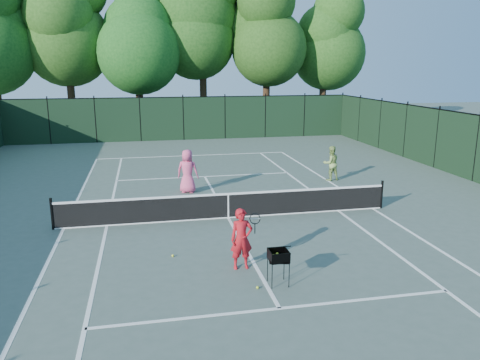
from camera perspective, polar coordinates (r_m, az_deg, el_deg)
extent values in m
plane|color=#49594E|center=(16.44, -1.44, -4.65)|extent=(90.00, 90.00, 0.00)
cube|color=white|center=(16.44, -20.70, -5.56)|extent=(0.10, 23.77, 0.01)
cube|color=white|center=(18.17, 15.88, -3.36)|extent=(0.10, 23.77, 0.01)
cube|color=white|center=(16.27, -15.92, -5.39)|extent=(0.10, 23.77, 0.01)
cube|color=white|center=(17.59, 11.90, -3.69)|extent=(0.10, 23.77, 0.01)
cube|color=white|center=(27.86, -5.76, 2.99)|extent=(10.97, 0.10, 0.01)
cube|color=white|center=(10.71, 4.85, -15.32)|extent=(8.23, 0.10, 0.01)
cube|color=white|center=(22.53, -4.31, 0.43)|extent=(8.23, 0.10, 0.01)
cube|color=white|center=(16.44, -1.44, -4.64)|extent=(0.10, 12.80, 0.01)
cube|color=black|center=(16.30, -1.45, -3.13)|extent=(11.60, 0.03, 0.85)
cube|color=white|center=(16.18, -1.46, -1.71)|extent=(11.60, 0.05, 0.07)
cube|color=white|center=(16.43, -1.44, -4.58)|extent=(11.60, 0.05, 0.04)
cube|color=white|center=(16.30, -1.45, -3.13)|extent=(0.05, 0.04, 0.91)
cylinder|color=black|center=(16.34, -21.95, -3.85)|extent=(0.09, 0.09, 1.06)
cylinder|color=black|center=(18.17, 16.87, -1.70)|extent=(0.09, 0.09, 1.06)
cube|color=black|center=(33.66, -6.92, 7.41)|extent=(24.00, 0.05, 3.00)
cylinder|color=black|center=(37.82, -19.80, 8.77)|extent=(0.56, 0.56, 4.80)
ellipsoid|color=#1F4814|center=(37.88, -20.61, 18.30)|extent=(6.80, 6.80, 10.54)
cylinder|color=black|center=(37.28, -12.10, 8.83)|extent=(0.56, 0.56, 4.30)
ellipsoid|color=#154A17|center=(37.24, -12.55, 17.43)|extent=(6.00, 6.00, 9.30)
cylinder|color=black|center=(38.04, -4.47, 9.71)|extent=(0.56, 0.56, 5.00)
ellipsoid|color=#184313|center=(38.14, -4.67, 19.53)|extent=(7.00, 7.00, 10.85)
cylinder|color=black|center=(38.32, 3.21, 9.46)|extent=(0.56, 0.56, 4.60)
ellipsoid|color=#1B4212|center=(38.32, 3.33, 18.24)|extent=(6.20, 6.20, 9.61)
cylinder|color=black|center=(40.35, 10.00, 9.35)|extent=(0.56, 0.56, 4.40)
ellipsoid|color=#1B4814|center=(40.32, 10.34, 17.21)|extent=(5.80, 5.80, 8.99)
imported|color=red|center=(12.25, 0.19, -7.20)|extent=(0.60, 0.40, 1.62)
cylinder|color=black|center=(12.62, 1.83, -5.89)|extent=(0.03, 0.03, 0.30)
torus|color=black|center=(12.54, 1.84, -4.73)|extent=(0.30, 0.10, 0.30)
imported|color=#E65180|center=(19.59, -6.41, 1.08)|extent=(1.03, 0.84, 1.83)
imported|color=#8BAB55|center=(22.00, 11.02, 2.02)|extent=(0.85, 0.71, 1.61)
cylinder|color=black|center=(11.38, 3.93, -11.70)|extent=(0.02, 0.02, 0.62)
cylinder|color=black|center=(11.49, 6.01, -11.48)|extent=(0.02, 0.02, 0.62)
cylinder|color=black|center=(11.75, 3.37, -10.83)|extent=(0.02, 0.02, 0.62)
cylinder|color=black|center=(11.85, 5.39, -10.63)|extent=(0.02, 0.02, 0.62)
cube|color=black|center=(11.43, 4.72, -9.14)|extent=(0.55, 0.55, 0.26)
sphere|color=yellow|center=(11.46, 4.71, -9.49)|extent=(0.07, 0.07, 0.07)
sphere|color=yellow|center=(11.46, 4.71, -9.49)|extent=(0.07, 0.07, 0.07)
sphere|color=yellow|center=(11.46, 4.71, -9.49)|extent=(0.07, 0.07, 0.07)
sphere|color=yellow|center=(11.46, 4.71, -9.49)|extent=(0.07, 0.07, 0.07)
sphere|color=yellow|center=(11.46, 4.71, -9.49)|extent=(0.07, 0.07, 0.07)
sphere|color=yellow|center=(11.46, 4.71, -9.49)|extent=(0.07, 0.07, 0.07)
sphere|color=yellow|center=(11.46, 4.71, -9.49)|extent=(0.07, 0.07, 0.07)
sphere|color=yellow|center=(11.46, 4.71, -9.49)|extent=(0.07, 0.07, 0.07)
sphere|color=yellow|center=(11.46, 4.71, -9.49)|extent=(0.07, 0.07, 0.07)
sphere|color=yellow|center=(11.46, 4.71, -9.49)|extent=(0.07, 0.07, 0.07)
sphere|color=yellow|center=(11.46, 4.71, -9.49)|extent=(0.07, 0.07, 0.07)
sphere|color=yellow|center=(11.46, 4.71, -9.49)|extent=(0.07, 0.07, 0.07)
sphere|color=yellow|center=(11.46, 4.71, -9.49)|extent=(0.07, 0.07, 0.07)
sphere|color=yellow|center=(11.46, 4.71, -9.49)|extent=(0.07, 0.07, 0.07)
sphere|color=yellow|center=(11.46, 4.71, -9.49)|extent=(0.07, 0.07, 0.07)
sphere|color=#BCD92C|center=(11.49, 2.15, -12.96)|extent=(0.07, 0.07, 0.07)
sphere|color=#EDF532|center=(13.36, -8.20, -9.12)|extent=(0.07, 0.07, 0.07)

